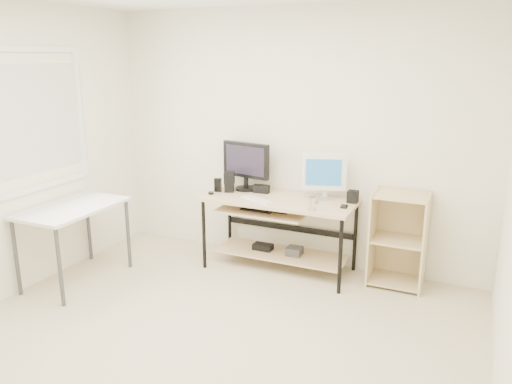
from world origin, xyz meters
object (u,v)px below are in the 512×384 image
Objects in this scene: black_monitor at (246,163)px; white_imac at (324,173)px; desk at (277,218)px; side_table at (73,214)px; shelf_unit at (399,238)px; audio_controller at (218,185)px.

black_monitor is 1.20× the size of white_imac.
desk is 1.50× the size of side_table.
shelf_unit reaches higher than desk.
side_table is (-1.65, -1.06, 0.13)m from desk.
side_table is 6.90× the size of audio_controller.
side_table is at bearing -148.94° from audio_controller.
black_monitor is at bearing 160.40° from white_imac.
shelf_unit reaches higher than audio_controller.
desk is 0.66m from white_imac.
side_table is 1.82× the size of black_monitor.
side_table is 1.11× the size of shelf_unit.
black_monitor is (1.23, 1.23, 0.37)m from side_table.
black_monitor is 0.37m from audio_controller.
shelf_unit is 0.94m from white_imac.
audio_controller reaches higher than side_table.
side_table is at bearing -124.44° from black_monitor.
desk is 1.19m from shelf_unit.
desk is 0.72m from audio_controller.
desk is 2.72× the size of black_monitor.
black_monitor is at bearing 158.10° from desk.
black_monitor reaches higher than desk.
shelf_unit is at bearing -16.49° from white_imac.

